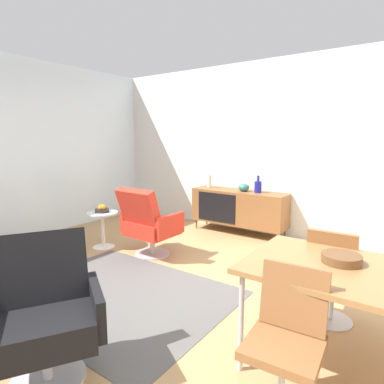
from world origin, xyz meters
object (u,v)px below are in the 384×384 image
object	(u,v)px
vase_cobalt	(258,187)
side_table_round	(103,225)
lounge_chair_red	(148,222)
vase_ceramic_small	(210,181)
dining_chair_front_left	(287,338)
fruit_bowl	(102,209)
magazine_stack	(1,247)
armchair_black_shell	(43,309)
vase_sculptural_dark	(244,187)
sideboard	(239,207)
dining_chair_back_left	(333,272)
dining_table	(374,281)
wooden_bowl_on_table	(341,259)

from	to	relation	value
vase_cobalt	side_table_round	xyz separation A→B (m)	(-1.62, -1.78, -0.50)
vase_cobalt	lounge_chair_red	size ratio (longest dim) A/B	0.29
vase_ceramic_small	dining_chair_front_left	size ratio (longest dim) A/B	0.26
vase_cobalt	dining_chair_front_left	xyz separation A→B (m)	(1.56, -3.09, -0.35)
fruit_bowl	magazine_stack	distance (m)	1.47
dining_chair_front_left	armchair_black_shell	distance (m)	1.54
armchair_black_shell	vase_sculptural_dark	bearing A→B (deg)	96.01
vase_cobalt	vase_ceramic_small	world-z (taller)	vase_cobalt
sideboard	side_table_round	size ratio (longest dim) A/B	3.08
dining_chair_back_left	fruit_bowl	xyz separation A→B (m)	(-3.18, 0.20, 0.09)
sideboard	fruit_bowl	xyz separation A→B (m)	(-1.29, -1.78, 0.12)
dining_chair_back_left	side_table_round	bearing A→B (deg)	176.44
lounge_chair_red	magazine_stack	size ratio (longest dim) A/B	2.36
dining_chair_back_left	armchair_black_shell	xyz separation A→B (m)	(-1.42, -1.74, -0.00)
vase_ceramic_small	dining_table	bearing A→B (deg)	-41.92
sideboard	dining_table	xyz separation A→B (m)	(2.24, -2.53, 0.26)
vase_cobalt	dining_table	xyz separation A→B (m)	(1.91, -2.53, -0.12)
dining_table	dining_chair_back_left	world-z (taller)	dining_chair_back_left
vase_ceramic_small	dining_chair_back_left	distance (m)	3.18
vase_cobalt	dining_chair_front_left	size ratio (longest dim) A/B	0.32
vase_ceramic_small	fruit_bowl	bearing A→B (deg)	-111.86
armchair_black_shell	fruit_bowl	world-z (taller)	armchair_black_shell
vase_ceramic_small	side_table_round	distance (m)	1.98
sideboard	fruit_bowl	world-z (taller)	sideboard
vase_sculptural_dark	magazine_stack	world-z (taller)	vase_sculptural_dark
vase_cobalt	dining_chair_front_left	world-z (taller)	vase_cobalt
vase_sculptural_dark	armchair_black_shell	distance (m)	3.74
vase_cobalt	lounge_chair_red	bearing A→B (deg)	-116.49
vase_ceramic_small	dining_chair_front_left	bearing A→B (deg)	-51.42
side_table_round	magazine_stack	distance (m)	1.41
dining_table	dining_chair_back_left	bearing A→B (deg)	121.97
dining_table	lounge_chair_red	bearing A→B (deg)	162.30
wooden_bowl_on_table	dining_chair_back_left	world-z (taller)	dining_chair_back_left
vase_sculptural_dark	side_table_round	distance (m)	2.29
armchair_black_shell	vase_ceramic_small	bearing A→B (deg)	105.84
magazine_stack	wooden_bowl_on_table	bearing A→B (deg)	4.32
dining_table	magazine_stack	distance (m)	4.55
wooden_bowl_on_table	armchair_black_shell	bearing A→B (deg)	-141.04
side_table_round	magazine_stack	bearing A→B (deg)	-134.04
wooden_bowl_on_table	sideboard	bearing A→B (deg)	129.68
sideboard	vase_cobalt	world-z (taller)	vase_cobalt
vase_sculptural_dark	lounge_chair_red	world-z (taller)	lounge_chair_red
sideboard	dining_chair_back_left	xyz separation A→B (m)	(1.89, -1.97, 0.03)
sideboard	vase_cobalt	size ratio (longest dim) A/B	5.84
lounge_chair_red	dining_table	bearing A→B (deg)	-17.70
dining_table	armchair_black_shell	distance (m)	2.14
vase_ceramic_small	wooden_bowl_on_table	distance (m)	3.58
vase_ceramic_small	magazine_stack	distance (m)	3.33
vase_ceramic_small	dining_table	world-z (taller)	vase_ceramic_small
wooden_bowl_on_table	dining_chair_front_left	xyz separation A→B (m)	(-0.14, -0.64, -0.30)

